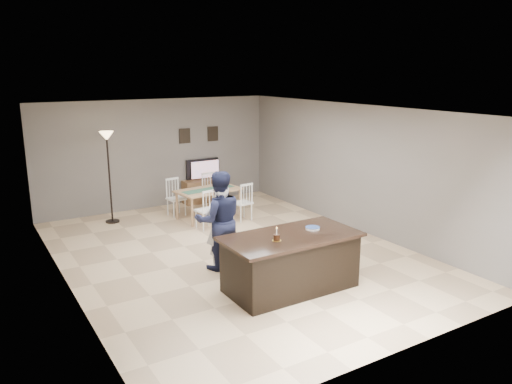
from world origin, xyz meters
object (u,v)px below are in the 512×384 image
woman (220,226)px  tv_console (206,191)px  man (219,220)px  dining_table (209,194)px  plate_stack (313,228)px  birthday_cake (277,237)px  television (204,169)px  floor_lamp (108,152)px  kitchen_island (291,262)px

woman → tv_console: bearing=-110.4°
man → dining_table: (1.18, 2.85, -0.30)m
woman → plate_stack: woman is taller
man → birthday_cake: bearing=115.0°
television → woman: woman is taller
tv_console → television: (0.00, 0.07, 0.56)m
floor_lamp → plate_stack: bearing=-69.3°
kitchen_island → floor_lamp: size_ratio=1.03×
woman → man: bearing=-20.1°
tv_console → birthday_cake: (-1.53, -5.67, 0.65)m
woman → plate_stack: 1.64m
kitchen_island → woman: bearing=112.1°
kitchen_island → television: television is taller
tv_console → television: television is taller
television → birthday_cake: (-1.53, -5.74, 0.09)m
tv_console → birthday_cake: bearing=-105.2°
television → plate_stack: bearing=82.5°
woman → birthday_cake: size_ratio=7.29×
television → plate_stack: 5.63m
tv_console → woman: bearing=-112.5°
dining_table → tv_console: bearing=60.0°
woman → dining_table: bearing=-110.2°
tv_console → floor_lamp: (-2.62, -0.53, 1.31)m
kitchen_island → woman: 1.48m
kitchen_island → dining_table: size_ratio=1.19×
woman → floor_lamp: 3.89m
plate_stack → kitchen_island: bearing=-173.2°
tv_console → kitchen_island: bearing=-102.2°
kitchen_island → floor_lamp: 5.36m
woman → plate_stack: (1.01, -1.29, 0.15)m
kitchen_island → plate_stack: plate_stack is taller
tv_console → floor_lamp: floor_lamp is taller
dining_table → television: bearing=61.0°
man → plate_stack: size_ratio=7.45×
kitchen_island → birthday_cake: 0.61m
television → dining_table: (-0.58, -1.44, -0.30)m
television → birthday_cake: 5.94m
television → woman: (-1.75, -4.30, -0.09)m
plate_stack → dining_table: (0.16, 4.14, -0.35)m
television → man: (-1.76, -4.29, 0.01)m
television → birthday_cake: bearing=75.0°
tv_console → television: size_ratio=1.31×
birthday_cake → floor_lamp: (-1.08, 5.14, 0.66)m
birthday_cake → floor_lamp: bearing=101.9°
woman → dining_table: (1.17, 2.85, -0.20)m
woman → man: 0.10m
dining_table → floor_lamp: floor_lamp is taller
tv_console → floor_lamp: bearing=-168.6°
woman → birthday_cake: bearing=100.4°
plate_stack → birthday_cake: bearing=-169.3°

